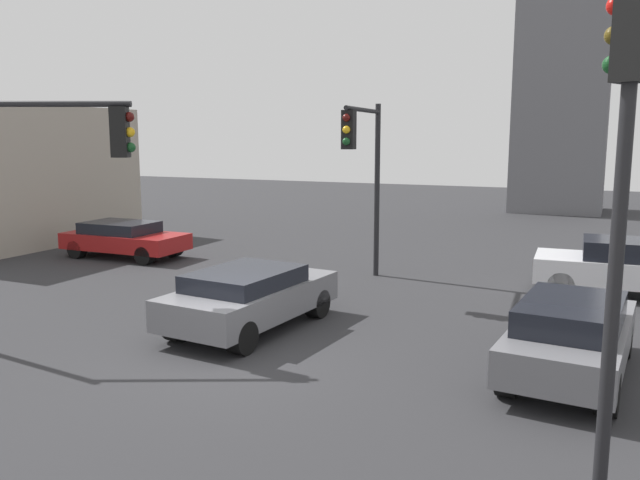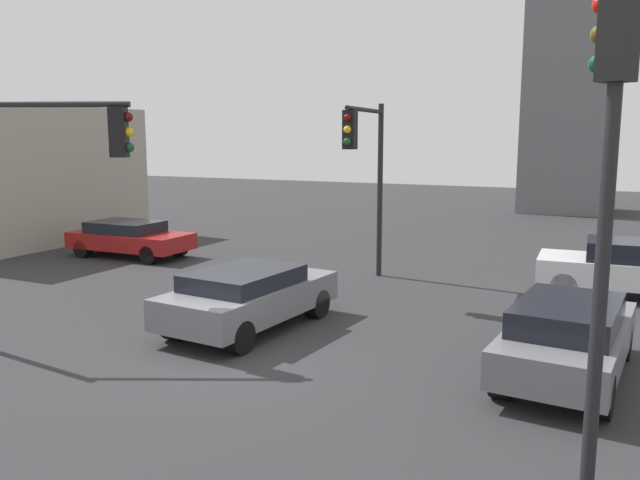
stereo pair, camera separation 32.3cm
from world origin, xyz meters
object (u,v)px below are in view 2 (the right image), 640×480
(car_3, at_px, (130,238))
(traffic_light_1, at_px, (608,159))
(car_4, at_px, (568,336))
(car_1, at_px, (249,296))
(traffic_light_2, at_px, (29,164))
(car_0, at_px, (630,268))
(traffic_light_0, at_px, (366,156))

(car_3, bearing_deg, traffic_light_1, -33.07)
(car_3, bearing_deg, car_4, -21.50)
(car_1, bearing_deg, traffic_light_2, 131.05)
(traffic_light_2, distance_m, car_3, 9.98)
(traffic_light_1, height_order, car_0, traffic_light_1)
(traffic_light_2, height_order, car_1, traffic_light_2)
(traffic_light_0, distance_m, car_4, 8.35)
(car_4, bearing_deg, car_0, -3.54)
(car_0, bearing_deg, car_4, 79.30)
(traffic_light_2, bearing_deg, car_3, 95.95)
(car_0, distance_m, car_3, 16.12)
(traffic_light_2, xyz_separation_m, car_1, (3.53, 2.58, -2.93))
(traffic_light_2, distance_m, car_4, 10.87)
(traffic_light_0, bearing_deg, traffic_light_2, -33.09)
(traffic_light_2, bearing_deg, traffic_light_1, -34.15)
(traffic_light_1, xyz_separation_m, traffic_light_2, (-10.73, 1.67, -0.31))
(traffic_light_2, bearing_deg, car_1, 10.81)
(traffic_light_0, relative_size, car_3, 1.19)
(car_1, distance_m, car_3, 10.13)
(traffic_light_2, xyz_separation_m, car_4, (10.17, 2.50, -2.92))
(car_0, relative_size, car_1, 1.00)
(car_0, distance_m, car_4, 6.92)
(traffic_light_2, bearing_deg, traffic_light_0, 35.44)
(traffic_light_1, height_order, traffic_light_2, traffic_light_1)
(car_1, height_order, car_3, car_1)
(traffic_light_2, xyz_separation_m, car_3, (-4.94, 8.13, -2.99))
(car_0, bearing_deg, traffic_light_1, 85.23)
(traffic_light_0, xyz_separation_m, traffic_light_1, (6.46, -9.30, 0.30))
(traffic_light_1, relative_size, car_1, 1.27)
(car_1, bearing_deg, traffic_light_1, -115.60)
(car_4, bearing_deg, traffic_light_0, 53.38)
(traffic_light_1, bearing_deg, car_4, -58.23)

